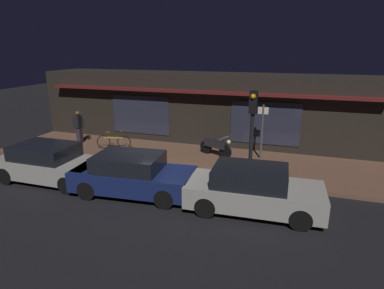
{
  "coord_description": "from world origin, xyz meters",
  "views": [
    {
      "loc": [
        4.56,
        -10.05,
        4.86
      ],
      "look_at": [
        0.48,
        2.4,
        0.95
      ],
      "focal_mm": 30.36,
      "sensor_mm": 36.0,
      "label": 1
    }
  ],
  "objects_px": {
    "parked_car_far": "(132,174)",
    "parked_car_across": "(253,190)",
    "motorcycle": "(216,145)",
    "sign_post": "(262,129)",
    "bicycle_parked": "(114,141)",
    "person_photographer": "(79,127)",
    "parked_car_near": "(49,163)",
    "traffic_light_pole": "(252,127)"
  },
  "relations": [
    {
      "from": "parked_car_far",
      "to": "traffic_light_pole",
      "type": "bearing_deg",
      "value": 12.3
    },
    {
      "from": "motorcycle",
      "to": "parked_car_near",
      "type": "height_order",
      "value": "parked_car_near"
    },
    {
      "from": "parked_car_far",
      "to": "parked_car_across",
      "type": "height_order",
      "value": "same"
    },
    {
      "from": "parked_car_near",
      "to": "person_photographer",
      "type": "bearing_deg",
      "value": 112.6
    },
    {
      "from": "parked_car_far",
      "to": "parked_car_across",
      "type": "relative_size",
      "value": 1.01
    },
    {
      "from": "person_photographer",
      "to": "parked_car_far",
      "type": "bearing_deg",
      "value": -38.81
    },
    {
      "from": "sign_post",
      "to": "traffic_light_pole",
      "type": "distance_m",
      "value": 3.99
    },
    {
      "from": "person_photographer",
      "to": "sign_post",
      "type": "xyz_separation_m",
      "value": [
        9.1,
        0.45,
        0.48
      ]
    },
    {
      "from": "sign_post",
      "to": "parked_car_far",
      "type": "height_order",
      "value": "sign_post"
    },
    {
      "from": "sign_post",
      "to": "motorcycle",
      "type": "bearing_deg",
      "value": -172.86
    },
    {
      "from": "motorcycle",
      "to": "parked_car_far",
      "type": "height_order",
      "value": "parked_car_far"
    },
    {
      "from": "bicycle_parked",
      "to": "traffic_light_pole",
      "type": "xyz_separation_m",
      "value": [
        7.02,
        -3.14,
        1.97
      ]
    },
    {
      "from": "sign_post",
      "to": "parked_car_across",
      "type": "xyz_separation_m",
      "value": [
        0.3,
        -4.67,
        -0.81
      ]
    },
    {
      "from": "traffic_light_pole",
      "to": "parked_car_far",
      "type": "bearing_deg",
      "value": -167.7
    },
    {
      "from": "parked_car_near",
      "to": "parked_car_far",
      "type": "height_order",
      "value": "same"
    },
    {
      "from": "motorcycle",
      "to": "person_photographer",
      "type": "relative_size",
      "value": 0.96
    },
    {
      "from": "sign_post",
      "to": "traffic_light_pole",
      "type": "bearing_deg",
      "value": -89.07
    },
    {
      "from": "traffic_light_pole",
      "to": "parked_car_near",
      "type": "bearing_deg",
      "value": -173.91
    },
    {
      "from": "traffic_light_pole",
      "to": "parked_car_across",
      "type": "bearing_deg",
      "value": -73.69
    },
    {
      "from": "person_photographer",
      "to": "parked_car_across",
      "type": "bearing_deg",
      "value": -24.2
    },
    {
      "from": "parked_car_near",
      "to": "parked_car_across",
      "type": "relative_size",
      "value": 0.98
    },
    {
      "from": "bicycle_parked",
      "to": "person_photographer",
      "type": "height_order",
      "value": "person_photographer"
    },
    {
      "from": "parked_car_near",
      "to": "sign_post",
      "type": "bearing_deg",
      "value": 32.38
    },
    {
      "from": "motorcycle",
      "to": "traffic_light_pole",
      "type": "bearing_deg",
      "value": -60.69
    },
    {
      "from": "motorcycle",
      "to": "parked_car_far",
      "type": "xyz_separation_m",
      "value": [
        -1.83,
        -4.46,
        0.06
      ]
    },
    {
      "from": "motorcycle",
      "to": "parked_car_near",
      "type": "bearing_deg",
      "value": -140.63
    },
    {
      "from": "person_photographer",
      "to": "parked_car_across",
      "type": "relative_size",
      "value": 0.4
    },
    {
      "from": "motorcycle",
      "to": "person_photographer",
      "type": "bearing_deg",
      "value": -178.39
    },
    {
      "from": "sign_post",
      "to": "parked_car_far",
      "type": "xyz_separation_m",
      "value": [
        -3.8,
        -4.71,
        -0.81
      ]
    },
    {
      "from": "parked_car_far",
      "to": "parked_car_across",
      "type": "distance_m",
      "value": 4.1
    },
    {
      "from": "traffic_light_pole",
      "to": "parked_car_across",
      "type": "height_order",
      "value": "traffic_light_pole"
    },
    {
      "from": "bicycle_parked",
      "to": "person_photographer",
      "type": "bearing_deg",
      "value": 172.64
    },
    {
      "from": "parked_car_across",
      "to": "parked_car_far",
      "type": "bearing_deg",
      "value": -179.45
    },
    {
      "from": "parked_car_across",
      "to": "traffic_light_pole",
      "type": "bearing_deg",
      "value": 106.31
    },
    {
      "from": "parked_car_near",
      "to": "parked_car_far",
      "type": "bearing_deg",
      "value": -0.83
    },
    {
      "from": "motorcycle",
      "to": "sign_post",
      "type": "xyz_separation_m",
      "value": [
        1.97,
        0.25,
        0.86
      ]
    },
    {
      "from": "bicycle_parked",
      "to": "parked_car_across",
      "type": "xyz_separation_m",
      "value": [
        7.26,
        -3.95,
        0.2
      ]
    },
    {
      "from": "motorcycle",
      "to": "bicycle_parked",
      "type": "bearing_deg",
      "value": -174.53
    },
    {
      "from": "bicycle_parked",
      "to": "parked_car_far",
      "type": "relative_size",
      "value": 0.38
    },
    {
      "from": "traffic_light_pole",
      "to": "parked_car_far",
      "type": "height_order",
      "value": "traffic_light_pole"
    },
    {
      "from": "bicycle_parked",
      "to": "traffic_light_pole",
      "type": "height_order",
      "value": "traffic_light_pole"
    },
    {
      "from": "motorcycle",
      "to": "bicycle_parked",
      "type": "relative_size",
      "value": 1.0
    }
  ]
}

